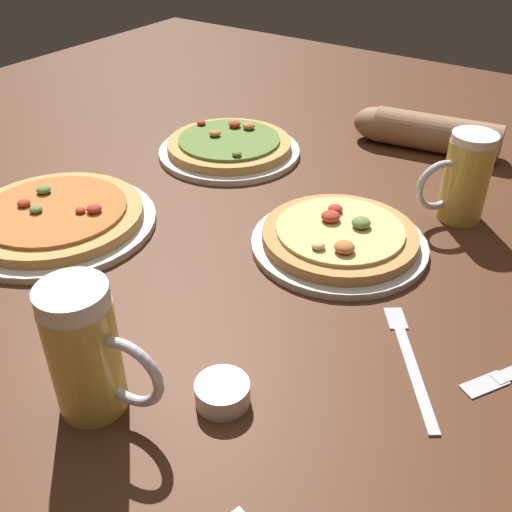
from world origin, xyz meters
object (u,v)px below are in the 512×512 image
Objects in this scene: diner_arm at (420,131)px; ramekin_sauce at (222,393)px; pizza_plate_side at (229,147)px; pizza_plate_near at (56,218)px; beer_mug_amber at (464,178)px; pizza_plate_far at (339,238)px; fork_left at (410,359)px; beer_mug_dark at (89,353)px.

ramekin_sauce is at bearing -84.10° from diner_arm.
pizza_plate_near is at bearing -99.51° from pizza_plate_side.
beer_mug_amber is 0.57m from ramekin_sauce.
diner_arm reaches higher than pizza_plate_far.
diner_arm is (-0.24, 0.63, 0.04)m from fork_left.
pizza_plate_near is 0.69m from beer_mug_amber.
pizza_plate_side is 0.70m from beer_mug_dark.
pizza_plate_near is 1.18× the size of pizza_plate_far.
fork_left is 0.61× the size of diner_arm.
diner_arm is (0.03, 0.89, -0.04)m from beer_mug_dark.
pizza_plate_far is 1.70× the size of beer_mug_dark.
pizza_plate_side is 1.78× the size of beer_mug_dark.
diner_arm is (0.32, 0.26, 0.02)m from pizza_plate_side.
pizza_plate_near reaches higher than ramekin_sauce.
pizza_plate_far is 1.49× the size of fork_left.
ramekin_sauce is 0.34× the size of fork_left.
pizza_plate_far is 0.46m from beer_mug_dark.
pizza_plate_side is 1.56× the size of fork_left.
beer_mug_dark is 0.90m from diner_arm.
pizza_plate_far reaches higher than fork_left.
beer_mug_amber is at bearing 1.37° from pizza_plate_side.
ramekin_sauce is at bearing -129.92° from fork_left.
beer_mug_dark is 0.68m from beer_mug_amber.
pizza_plate_far is 0.37m from ramekin_sauce.
pizza_plate_far is 4.43× the size of ramekin_sauce.
pizza_plate_far is 0.90× the size of diner_arm.
beer_mug_amber reaches higher than ramekin_sauce.
pizza_plate_far reaches higher than pizza_plate_side.
pizza_plate_side is (0.07, 0.40, 0.00)m from pizza_plate_near.
beer_mug_amber is (0.48, 0.01, 0.06)m from pizza_plate_side.
pizza_plate_near is at bearing -153.33° from pizza_plate_far.
beer_mug_amber reaches higher than diner_arm.
diner_arm is at bearing 59.79° from pizza_plate_near.
pizza_plate_near is 0.49m from ramekin_sauce.
diner_arm is (-0.04, 0.44, 0.02)m from pizza_plate_far.
beer_mug_dark is at bearing -99.04° from pizza_plate_far.
beer_mug_dark is at bearing -91.88° from diner_arm.
beer_mug_amber is at bearing -55.82° from diner_arm.
pizza_plate_far is 0.96× the size of pizza_plate_side.
beer_mug_amber is 2.41× the size of ramekin_sauce.
ramekin_sauce is (0.11, 0.08, -0.07)m from beer_mug_dark.
diner_arm is at bearing 88.12° from beer_mug_dark.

